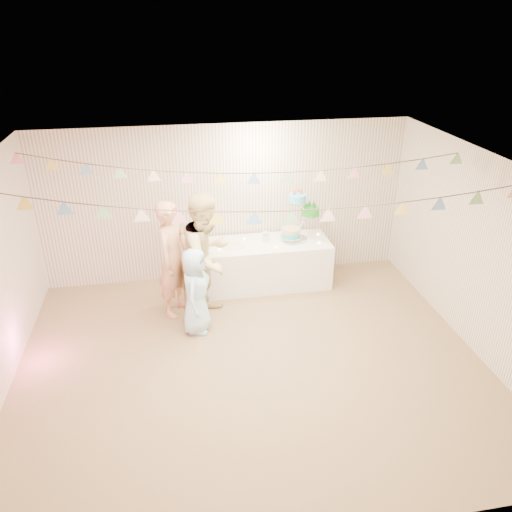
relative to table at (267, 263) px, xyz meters
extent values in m
plane|color=olive|center=(-0.60, -2.03, -0.38)|extent=(6.00, 6.00, 0.00)
plane|color=white|center=(-0.60, -2.03, 2.22)|extent=(6.00, 6.00, 0.00)
plane|color=white|center=(-0.60, 0.47, 0.92)|extent=(6.00, 6.00, 0.00)
plane|color=white|center=(-0.60, -4.53, 0.92)|extent=(6.00, 6.00, 0.00)
plane|color=white|center=(2.40, -2.03, 0.92)|extent=(5.00, 5.00, 0.00)
cube|color=white|center=(0.00, 0.00, 0.00)|extent=(2.03, 0.81, 0.76)
cylinder|color=white|center=(-0.56, -0.05, 0.38)|extent=(0.35, 0.35, 0.02)
imported|color=tan|center=(-1.51, -0.60, 0.51)|extent=(0.69, 0.77, 1.78)
imported|color=beige|center=(-1.03, -0.77, 0.58)|extent=(1.17, 1.19, 1.93)
imported|color=#B4E4FF|center=(-1.24, -1.15, 0.26)|extent=(0.57, 0.72, 1.28)
cylinder|color=#FFD88C|center=(-0.80, -0.15, 0.40)|extent=(0.04, 0.04, 0.03)
cylinder|color=#FFD88C|center=(-0.35, 0.18, 0.40)|extent=(0.04, 0.04, 0.03)
cylinder|color=#FFD88C|center=(0.10, -0.22, 0.40)|extent=(0.04, 0.04, 0.03)
cylinder|color=#FFD88C|center=(0.35, 0.22, 0.40)|extent=(0.04, 0.04, 0.03)
cylinder|color=#FFD88C|center=(0.82, -0.18, 0.40)|extent=(0.04, 0.04, 0.03)
cylinder|color=#FFD88C|center=(0.90, 0.15, 0.40)|extent=(0.04, 0.04, 0.03)
camera|label=1|loc=(-1.46, -7.20, 3.76)|focal=35.00mm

